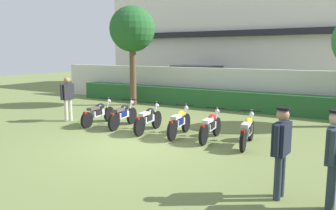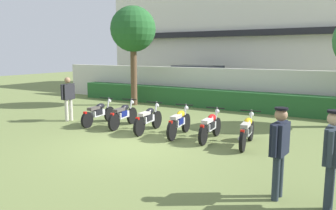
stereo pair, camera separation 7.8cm
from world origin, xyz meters
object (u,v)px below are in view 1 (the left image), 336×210
(motorcycle_in_row_1, at_px, (123,115))
(motorcycle_in_row_2, at_px, (148,119))
(tree_near_inspector, at_px, (132,30))
(motorcycle_in_row_4, at_px, (210,126))
(officer_1, at_px, (334,152))
(motorcycle_in_row_3, at_px, (179,122))
(officer_0, at_px, (281,145))
(motorcycle_in_row_5, at_px, (247,130))
(inspector_person, at_px, (68,95))
(motorcycle_in_row_0, at_px, (98,113))
(parked_car, at_px, (198,82))

(motorcycle_in_row_1, xyz_separation_m, motorcycle_in_row_2, (1.19, -0.14, -0.00))
(tree_near_inspector, height_order, motorcycle_in_row_4, tree_near_inspector)
(motorcycle_in_row_4, xyz_separation_m, officer_1, (3.61, -3.23, 0.59))
(tree_near_inspector, relative_size, motorcycle_in_row_3, 2.67)
(motorcycle_in_row_3, height_order, officer_1, officer_1)
(officer_0, bearing_deg, tree_near_inspector, -35.16)
(motorcycle_in_row_5, distance_m, officer_0, 3.53)
(motorcycle_in_row_1, distance_m, motorcycle_in_row_5, 4.56)
(tree_near_inspector, height_order, motorcycle_in_row_3, tree_near_inspector)
(motorcycle_in_row_3, distance_m, inspector_person, 4.91)
(motorcycle_in_row_0, bearing_deg, inspector_person, 88.45)
(inspector_person, xyz_separation_m, officer_1, (9.54, -3.06, 0.02))
(motorcycle_in_row_4, height_order, inspector_person, inspector_person)
(motorcycle_in_row_5, bearing_deg, motorcycle_in_row_4, 80.56)
(motorcycle_in_row_2, relative_size, officer_0, 1.09)
(motorcycle_in_row_3, bearing_deg, motorcycle_in_row_0, 82.78)
(motorcycle_in_row_1, xyz_separation_m, motorcycle_in_row_3, (2.35, -0.10, 0.00))
(motorcycle_in_row_2, bearing_deg, motorcycle_in_row_0, 83.50)
(inspector_person, height_order, officer_1, officer_1)
(motorcycle_in_row_4, relative_size, officer_0, 1.07)
(motorcycle_in_row_0, bearing_deg, tree_near_inspector, 15.49)
(motorcycle_in_row_2, bearing_deg, motorcycle_in_row_3, -93.96)
(parked_car, xyz_separation_m, officer_0, (7.38, -11.88, 0.07))
(motorcycle_in_row_3, bearing_deg, parked_car, 14.39)
(tree_near_inspector, bearing_deg, motorcycle_in_row_5, -30.95)
(motorcycle_in_row_4, bearing_deg, motorcycle_in_row_2, 87.88)
(motorcycle_in_row_3, bearing_deg, motorcycle_in_row_2, 84.45)
(motorcycle_in_row_2, bearing_deg, parked_car, 9.12)
(motorcycle_in_row_2, height_order, motorcycle_in_row_3, motorcycle_in_row_3)
(motorcycle_in_row_4, height_order, officer_0, officer_0)
(motorcycle_in_row_5, bearing_deg, parked_car, 25.42)
(motorcycle_in_row_2, relative_size, inspector_person, 1.08)
(parked_car, height_order, motorcycle_in_row_1, parked_car)
(motorcycle_in_row_0, height_order, officer_0, officer_0)
(motorcycle_in_row_1, bearing_deg, motorcycle_in_row_4, -98.26)
(parked_car, relative_size, motorcycle_in_row_3, 2.51)
(motorcycle_in_row_4, height_order, officer_1, officer_1)
(officer_0, bearing_deg, motorcycle_in_row_4, -43.85)
(motorcycle_in_row_0, height_order, motorcycle_in_row_3, motorcycle_in_row_3)
(motorcycle_in_row_0, xyz_separation_m, motorcycle_in_row_1, (1.06, 0.13, 0.01))
(motorcycle_in_row_2, xyz_separation_m, officer_0, (4.97, -3.04, 0.55))
(motorcycle_in_row_1, height_order, officer_0, officer_0)
(motorcycle_in_row_4, height_order, motorcycle_in_row_5, motorcycle_in_row_5)
(inspector_person, bearing_deg, motorcycle_in_row_1, 5.12)
(motorcycle_in_row_3, distance_m, officer_1, 5.68)
(tree_near_inspector, xyz_separation_m, officer_1, (9.78, -7.60, -2.70))
(motorcycle_in_row_2, xyz_separation_m, motorcycle_in_row_4, (2.22, 0.09, -0.01))
(motorcycle_in_row_5, bearing_deg, officer_0, -160.79)
(officer_0, bearing_deg, motorcycle_in_row_2, -26.55)
(motorcycle_in_row_3, bearing_deg, officer_1, -132.02)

